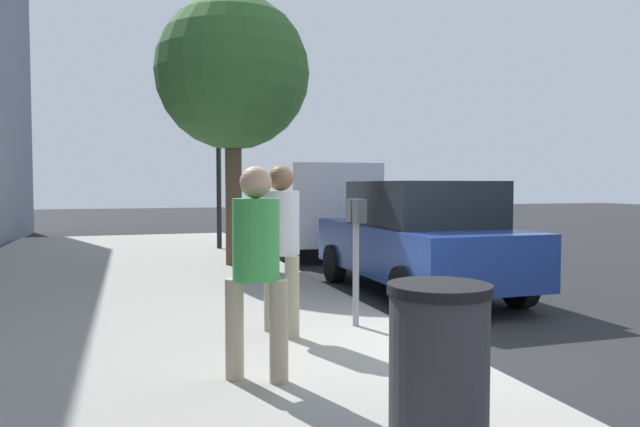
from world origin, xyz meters
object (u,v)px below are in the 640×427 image
at_px(pedestrian_bystander, 256,256).
at_px(parked_van_far, 308,203).
at_px(parked_sedan_near, 418,237).
at_px(traffic_signal, 223,150).
at_px(pedestrian_at_meter, 281,235).
at_px(parking_meter, 356,235).
at_px(street_tree, 233,74).
at_px(trash_bin, 439,372).

relative_size(pedestrian_bystander, parked_van_far, 0.32).
bearing_deg(parked_sedan_near, parked_van_far, -0.00).
distance_m(pedestrian_bystander, traffic_signal, 10.19).
height_order(parked_sedan_near, traffic_signal, traffic_signal).
bearing_deg(pedestrian_at_meter, parking_meter, -13.91).
height_order(parking_meter, street_tree, street_tree).
xyz_separation_m(parked_sedan_near, parked_van_far, (5.96, -0.00, 0.36)).
relative_size(parking_meter, pedestrian_at_meter, 0.80).
height_order(parked_sedan_near, parked_van_far, parked_van_far).
height_order(parked_van_far, trash_bin, parked_van_far).
xyz_separation_m(pedestrian_at_meter, pedestrian_bystander, (-1.38, 0.55, -0.04)).
bearing_deg(street_tree, parked_sedan_near, -143.90).
distance_m(pedestrian_at_meter, trash_bin, 3.10).
bearing_deg(pedestrian_bystander, street_tree, 22.85).
xyz_separation_m(parking_meter, trash_bin, (-3.15, 0.73, -0.51)).
bearing_deg(traffic_signal, parked_van_far, -99.20).
xyz_separation_m(pedestrian_at_meter, parked_sedan_near, (2.34, -2.79, -0.30)).
relative_size(parking_meter, pedestrian_bystander, 0.82).
xyz_separation_m(pedestrian_at_meter, traffic_signal, (8.63, -0.71, 1.38)).
bearing_deg(street_tree, trash_bin, 177.99).
relative_size(parked_sedan_near, street_tree, 0.85).
distance_m(pedestrian_at_meter, parked_sedan_near, 3.66).
distance_m(parking_meter, street_tree, 6.10).
bearing_deg(pedestrian_at_meter, trash_bin, -108.01).
distance_m(parking_meter, trash_bin, 3.28).
bearing_deg(pedestrian_bystander, pedestrian_at_meter, 9.21).
bearing_deg(parking_meter, pedestrian_bystander, 135.99).
height_order(parking_meter, pedestrian_at_meter, pedestrian_at_meter).
bearing_deg(parked_sedan_near, pedestrian_at_meter, 129.98).
distance_m(parking_meter, parked_van_far, 8.41).
xyz_separation_m(parked_sedan_near, trash_bin, (-5.39, 2.65, -0.24)).
bearing_deg(pedestrian_bystander, trash_bin, -126.36).
height_order(pedestrian_bystander, street_tree, street_tree).
relative_size(pedestrian_bystander, traffic_signal, 0.48).
distance_m(pedestrian_bystander, parked_sedan_near, 5.00).
xyz_separation_m(parking_meter, parked_sedan_near, (2.24, -1.91, -0.27)).
distance_m(street_tree, traffic_signal, 3.34).
height_order(street_tree, traffic_signal, street_tree).
xyz_separation_m(parked_van_far, trash_bin, (-11.34, 2.65, -0.60)).
bearing_deg(pedestrian_at_meter, traffic_signal, 64.56).
height_order(pedestrian_bystander, traffic_signal, traffic_signal).
height_order(parking_meter, parked_van_far, parked_van_far).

